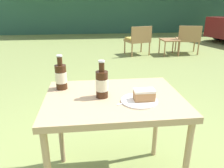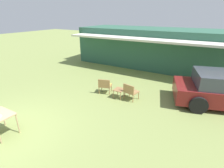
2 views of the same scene
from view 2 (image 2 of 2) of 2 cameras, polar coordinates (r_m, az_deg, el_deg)
The scene contains 5 objects.
ground_plane at distance 6.88m, azimuth -31.88°, elevation -13.58°, with size 60.00×60.00×0.00m, color olive.
cabin_building at distance 13.43m, azimuth 13.07°, elevation 11.67°, with size 10.66×4.91×2.65m.
wicker_chair_cushioned at distance 8.42m, azimuth -2.30°, elevation -0.29°, with size 0.68×0.62×0.75m.
wicker_chair_plain at distance 7.81m, azimuth 6.03°, elevation -2.23°, with size 0.66×0.59×0.75m.
garden_side_table at distance 8.00m, azimuth 2.36°, elevation -2.07°, with size 0.43×0.48×0.41m.
Camera 2 is at (5.40, -2.24, 3.63)m, focal length 28.00 mm.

